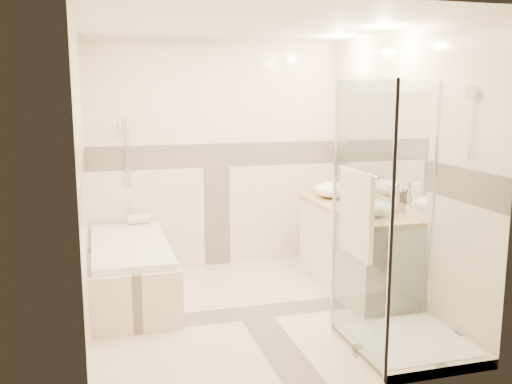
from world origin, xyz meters
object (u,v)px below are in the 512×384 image
object	(u,v)px
amenity_bottle_a	(351,198)
amenity_bottle_b	(355,199)
vanity	(354,248)
vessel_sink_near	(334,190)
vessel_sink_far	(375,208)
bathtub	(130,268)
shower_enclosure	(393,285)

from	to	relation	value
amenity_bottle_a	amenity_bottle_b	xyz separation A→B (m)	(0.00, -0.07, 0.00)
vanity	vessel_sink_near	bearing A→B (deg)	92.33
vessel_sink_near	vessel_sink_far	bearing A→B (deg)	-90.00
vessel_sink_far	amenity_bottle_b	xyz separation A→B (m)	(0.00, 0.41, 0.00)
bathtub	amenity_bottle_b	size ratio (longest dim) A/B	11.78
shower_enclosure	amenity_bottle_a	bearing A→B (deg)	78.39
bathtub	shower_enclosure	world-z (taller)	shower_enclosure
vessel_sink_near	vessel_sink_far	size ratio (longest dim) A/B	1.18
amenity_bottle_a	vessel_sink_far	bearing A→B (deg)	-90.00
vessel_sink_near	vessel_sink_far	xyz separation A→B (m)	(0.00, -0.92, -0.01)
shower_enclosure	bathtub	bearing A→B (deg)	138.90
vessel_sink_near	amenity_bottle_a	size ratio (longest dim) A/B	2.91
amenity_bottle_a	bathtub	bearing A→B (deg)	172.17
shower_enclosure	vessel_sink_near	distance (m)	1.83
shower_enclosure	amenity_bottle_b	distance (m)	1.35
vessel_sink_far	vessel_sink_near	bearing A→B (deg)	90.00
vanity	shower_enclosure	world-z (taller)	shower_enclosure
vessel_sink_near	amenity_bottle_a	xyz separation A→B (m)	(0.00, -0.43, -0.01)
bathtub	vessel_sink_near	world-z (taller)	vessel_sink_near
vessel_sink_far	amenity_bottle_a	world-z (taller)	amenity_bottle_a
bathtub	amenity_bottle_a	world-z (taller)	amenity_bottle_a
vessel_sink_far	vanity	bearing A→B (deg)	87.34
vessel_sink_near	amenity_bottle_a	world-z (taller)	vessel_sink_near
shower_enclosure	amenity_bottle_a	size ratio (longest dim) A/B	14.21
vanity	amenity_bottle_b	world-z (taller)	amenity_bottle_b
vanity	vessel_sink_far	size ratio (longest dim) A/B	4.59
vanity	amenity_bottle_b	size ratio (longest dim) A/B	11.22
vessel_sink_far	amenity_bottle_b	size ratio (longest dim) A/B	2.45
bathtub	amenity_bottle_b	xyz separation A→B (m)	(2.13, -0.37, 0.62)
bathtub	vanity	bearing A→B (deg)	-9.25
vessel_sink_far	amenity_bottle_b	bearing A→B (deg)	90.00
vanity	shower_enclosure	bearing A→B (deg)	-102.97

